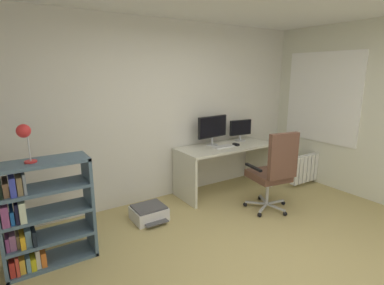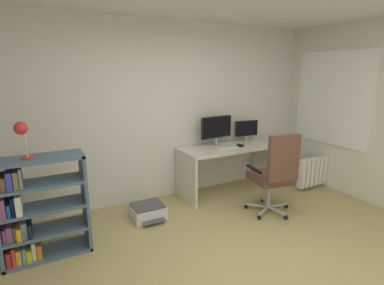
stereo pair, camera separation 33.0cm
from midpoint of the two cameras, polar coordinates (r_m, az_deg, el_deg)
ground_plane at (r=3.23m, az=11.27°, el=-23.40°), size 5.15×4.47×0.02m
wall_back at (r=4.54m, az=-8.52°, el=5.66°), size 5.15×0.10×2.64m
window_pane at (r=5.45m, az=21.79°, el=7.87°), size 0.01×1.25×1.40m
window_frame at (r=5.45m, az=21.74°, el=7.86°), size 0.02×1.33×1.48m
desk at (r=4.85m, az=4.33°, el=-2.85°), size 1.57×0.67×0.76m
monitor_main at (r=4.76m, az=1.92°, el=2.78°), size 0.57×0.18×0.47m
monitor_secondary at (r=5.14m, az=7.35°, el=2.58°), size 0.42×0.18×0.35m
keyboard at (r=4.70m, az=3.98°, el=-0.80°), size 0.34×0.14×0.02m
computer_mouse at (r=4.82m, az=6.38°, el=-0.40°), size 0.07×0.11×0.03m
office_chair at (r=4.19m, az=13.05°, el=-5.05°), size 0.62×0.64×1.15m
bookshelf at (r=3.47m, az=-29.76°, el=-12.23°), size 0.85×0.36×1.08m
desk_lamp at (r=3.23m, az=-31.71°, el=1.34°), size 0.14×0.12×0.37m
printer at (r=4.14m, az=-10.43°, el=-12.98°), size 0.43×0.46×0.19m
radiator at (r=5.60m, az=20.18°, el=-4.32°), size 1.00×0.10×0.47m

